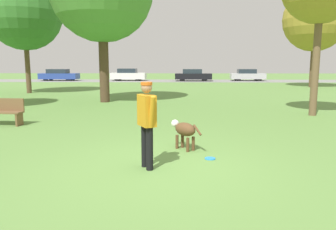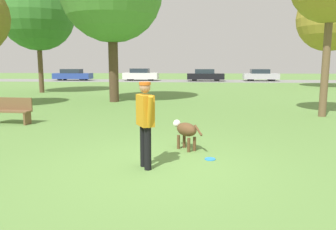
{
  "view_description": "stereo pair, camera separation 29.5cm",
  "coord_description": "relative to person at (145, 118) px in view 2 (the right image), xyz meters",
  "views": [
    {
      "loc": [
        0.29,
        -5.98,
        1.93
      ],
      "look_at": [
        0.1,
        0.57,
        0.9
      ],
      "focal_mm": 35.0,
      "sensor_mm": 36.0,
      "label": 1
    },
    {
      "loc": [
        0.59,
        -5.96,
        1.93
      ],
      "look_at": [
        0.1,
        0.57,
        0.9
      ],
      "focal_mm": 35.0,
      "sensor_mm": 36.0,
      "label": 2
    }
  ],
  "objects": [
    {
      "name": "ground_plane",
      "position": [
        0.27,
        0.11,
        -0.94
      ],
      "size": [
        120.0,
        120.0,
        0.0
      ],
      "primitive_type": "plane",
      "color": "#608C42"
    },
    {
      "name": "far_road_strip",
      "position": [
        0.27,
        31.24,
        -0.94
      ],
      "size": [
        120.0,
        6.0,
        0.01
      ],
      "color": "gray",
      "rests_on": "ground_plane"
    },
    {
      "name": "person",
      "position": [
        0.0,
        0.0,
        0.0
      ],
      "size": [
        0.4,
        0.63,
        1.61
      ],
      "rotation": [
        0.0,
        0.0,
        -1.08
      ],
      "color": "black",
      "rests_on": "ground_plane"
    },
    {
      "name": "dog",
      "position": [
        0.71,
        1.39,
        -0.5
      ],
      "size": [
        0.71,
        0.81,
        0.64
      ],
      "rotation": [
        0.0,
        0.0,
        2.28
      ],
      "color": "brown",
      "rests_on": "ground_plane"
    },
    {
      "name": "frisbee",
      "position": [
        1.23,
        0.63,
        -0.94
      ],
      "size": [
        0.22,
        0.22,
        0.02
      ],
      "color": "#268CE5",
      "rests_on": "ground_plane"
    },
    {
      "name": "tree_far_left",
      "position": [
        -9.3,
        15.52,
        4.22
      ],
      "size": [
        4.81,
        4.81,
        7.58
      ],
      "color": "brown",
      "rests_on": "ground_plane"
    },
    {
      "name": "tree_far_right",
      "position": [
        11.58,
        21.61,
        4.48
      ],
      "size": [
        5.08,
        5.08,
        7.98
      ],
      "color": "brown",
      "rests_on": "ground_plane"
    },
    {
      "name": "parked_car_blue",
      "position": [
        -13.0,
        31.24,
        -0.3
      ],
      "size": [
        4.28,
        1.8,
        1.32
      ],
      "rotation": [
        0.0,
        0.0,
        -0.01
      ],
      "color": "#284293",
      "rests_on": "ground_plane"
    },
    {
      "name": "parked_car_white",
      "position": [
        -5.1,
        31.49,
        -0.27
      ],
      "size": [
        3.97,
        1.91,
        1.38
      ],
      "rotation": [
        0.0,
        0.0,
        -0.03
      ],
      "color": "white",
      "rests_on": "ground_plane"
    },
    {
      "name": "parked_car_black",
      "position": [
        2.24,
        30.87,
        -0.29
      ],
      "size": [
        4.06,
        1.79,
        1.33
      ],
      "rotation": [
        0.0,
        0.0,
        -0.01
      ],
      "color": "black",
      "rests_on": "ground_plane"
    },
    {
      "name": "parked_car_silver",
      "position": [
        8.4,
        31.6,
        -0.29
      ],
      "size": [
        3.88,
        1.98,
        1.32
      ],
      "rotation": [
        0.0,
        0.0,
        -0.04
      ],
      "color": "#B7B7BC",
      "rests_on": "ground_plane"
    },
    {
      "name": "park_bench",
      "position": [
        -5.03,
        4.22,
        -0.49
      ],
      "size": [
        1.43,
        0.52,
        0.84
      ],
      "rotation": [
        0.0,
        0.0,
        -0.08
      ],
      "color": "brown",
      "rests_on": "ground_plane"
    }
  ]
}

